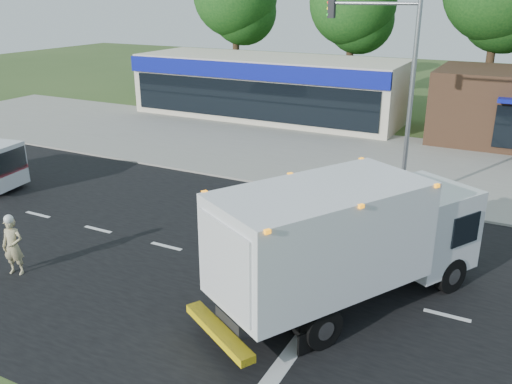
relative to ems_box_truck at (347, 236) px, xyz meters
The scene contains 10 objects.
ground 4.05m from the ems_box_truck, 167.16° to the left, with size 120.00×120.00×0.00m, color #385123.
road_asphalt 4.05m from the ems_box_truck, 167.16° to the left, with size 60.00×14.00×0.02m, color black.
sidewalk 9.80m from the ems_box_truck, 110.74° to the left, with size 60.00×2.40×0.12m, color gray.
parking_apron 15.30m from the ems_box_truck, 102.96° to the left, with size 60.00×9.00×0.02m, color gray.
lane_markings 2.95m from the ems_box_truck, 164.31° to the right, with size 55.20×7.00×0.01m.
ems_box_truck is the anchor object (origin of this frame).
emergency_worker 9.78m from the ems_box_truck, 163.39° to the right, with size 0.76×0.61×1.91m.
retail_strip_mall 24.13m from the ems_box_truck, 120.92° to the left, with size 18.00×6.20×4.00m.
traffic_signal_pole 8.91m from the ems_box_truck, 97.12° to the left, with size 3.51×0.25×8.00m.
background_trees 29.73m from the ems_box_truck, 98.35° to the left, with size 36.77×7.39×12.10m.
Camera 1 is at (7.14, -13.12, 7.94)m, focal length 38.00 mm.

